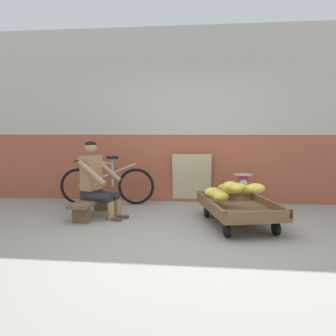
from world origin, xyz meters
The scene contains 10 objects.
ground_plane centered at (0.00, 0.00, 0.00)m, with size 80.00×80.00×0.00m, color gray.
back_wall centered at (0.00, 2.62, 1.57)m, with size 16.00×0.30×3.13m.
banana_cart centered at (0.69, 0.93, 0.24)m, with size 1.17×1.60×0.36m.
banana_pile centered at (0.59, 1.05, 0.47)m, with size 0.81×1.01×0.26m.
low_bench centered at (-1.47, 1.21, 0.20)m, with size 0.38×1.12×0.27m.
vendor_seated centered at (-1.39, 1.18, 0.57)m, with size 0.73×0.59×1.14m.
plastic_crate centered at (0.85, 1.90, 0.15)m, with size 0.36×0.28×0.30m.
weighing_scale centered at (0.85, 1.90, 0.45)m, with size 0.30×0.30×0.29m.
bicycle_near_left centered at (-1.49, 2.08, 0.35)m, with size 1.66×0.48×0.86m.
sign_board centered at (-0.01, 2.41, 0.44)m, with size 0.70×0.20×0.89m.
Camera 1 is at (0.25, -3.81, 1.29)m, focal length 37.07 mm.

